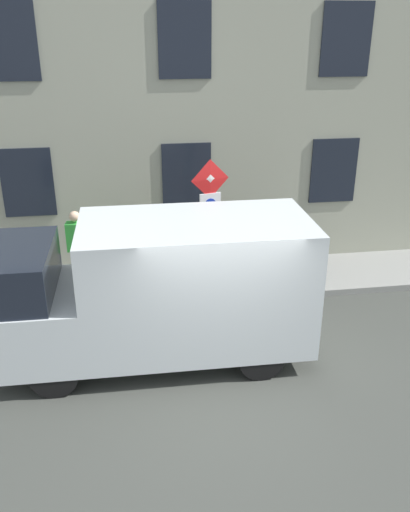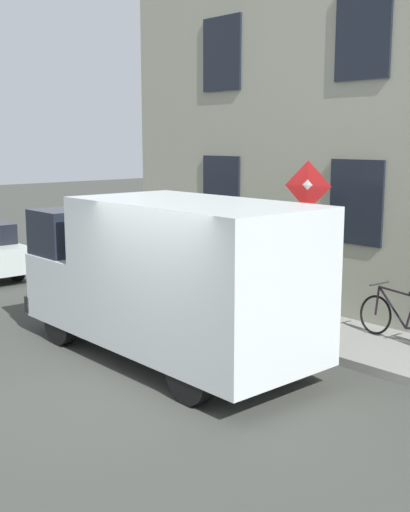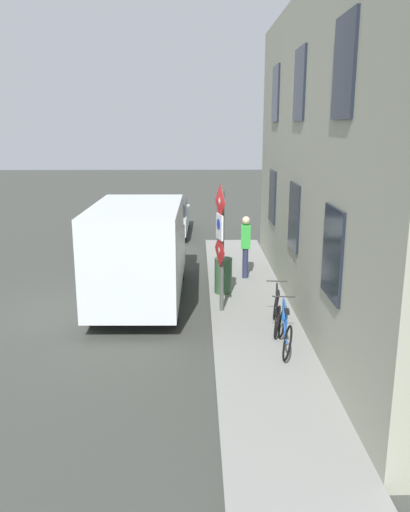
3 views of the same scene
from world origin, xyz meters
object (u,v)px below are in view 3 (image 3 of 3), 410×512
Objects in this scene: bicycle_blue at (285,330)px; pedestrian at (246,245)px; litter_bin at (223,276)px; sign_post_stacked at (220,236)px; delivery_van at (140,249)px; bicycle_black at (277,311)px; parked_hatchback at (166,216)px.

pedestrian is at bearing 8.20° from bicycle_blue.
pedestrian reaches higher than litter_bin.
delivery_van is (-1.90, 1.14, -0.57)m from sign_post_stacked.
pedestrian is 1.91× the size of litter_bin.
litter_bin is (2.05, 0.18, -0.74)m from delivery_van.
litter_bin is at bearing 30.28° from bicycle_black.
parked_hatchback is 10.78m from bicycle_black.
parked_hatchback is 7.11m from pedestrian.
sign_post_stacked is 0.52× the size of delivery_van.
pedestrian is at bearing -59.28° from delivery_van.
bicycle_blue is at bearing -61.10° from sign_post_stacked.
parked_hatchback reaches higher than litter_bin.
bicycle_black is (1.15, -1.05, -1.39)m from sign_post_stacked.
litter_bin is at bearing 83.62° from sign_post_stacked.
parked_hatchback is at bearing 18.65° from bicycle_blue.
sign_post_stacked reaches higher than delivery_van.
pedestrian is (2.58, -6.61, 0.34)m from parked_hatchback.
sign_post_stacked is at bearing 55.02° from bicycle_black.
bicycle_blue is (3.06, -3.23, -0.82)m from delivery_van.
bicycle_black is at bearing -124.90° from delivery_van.
bicycle_black is at bearing -66.95° from litter_bin.
bicycle_blue is 3.55m from litter_bin.
litter_bin is (-1.01, 2.36, 0.08)m from bicycle_black.
parked_hatchback is at bearing -0.39° from delivery_van.
sign_post_stacked is 3.10× the size of litter_bin.
delivery_van is at bearing -175.05° from litter_bin.
sign_post_stacked is 1.86m from litter_bin.
sign_post_stacked is 1.62× the size of bicycle_blue.
bicycle_black is at bearing -163.01° from parked_hatchback.
delivery_van is at bearing 61.68° from bicycle_black.
litter_bin is at bearing 68.98° from pedestrian.
bicycle_blue is 4.85m from pedestrian.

